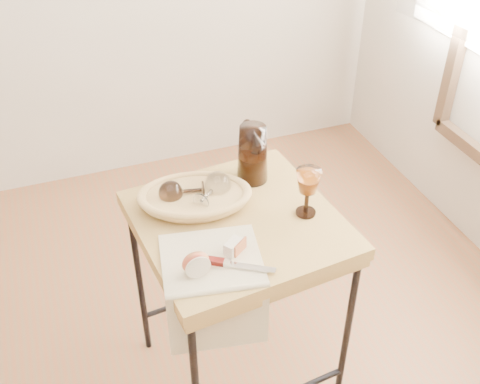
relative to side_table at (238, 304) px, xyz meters
name	(u,v)px	position (x,y,z in m)	size (l,w,h in m)	color
side_table	(238,304)	(0.00, 0.00, 0.00)	(0.62, 0.62, 0.78)	brown
tea_towel	(211,259)	(-0.14, -0.15, 0.39)	(0.29, 0.26, 0.01)	beige
bread_basket	(195,199)	(-0.11, 0.12, 0.42)	(0.33, 0.23, 0.05)	#B08947
goblet_lying_a	(185,191)	(-0.14, 0.13, 0.44)	(0.13, 0.08, 0.08)	#3C2A20
goblet_lying_b	(211,191)	(-0.06, 0.10, 0.45)	(0.14, 0.09, 0.09)	white
pitcher	(253,154)	(0.12, 0.19, 0.49)	(0.15, 0.23, 0.25)	black
wine_goblet	(307,192)	(0.21, -0.05, 0.48)	(0.08, 0.08, 0.17)	white
apple_half	(196,262)	(-0.19, -0.19, 0.43)	(0.08, 0.04, 0.07)	red
apple_wedge	(233,247)	(-0.07, -0.15, 0.42)	(0.06, 0.03, 0.04)	beige
table_knife	(230,263)	(-0.10, -0.20, 0.41)	(0.24, 0.02, 0.02)	silver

